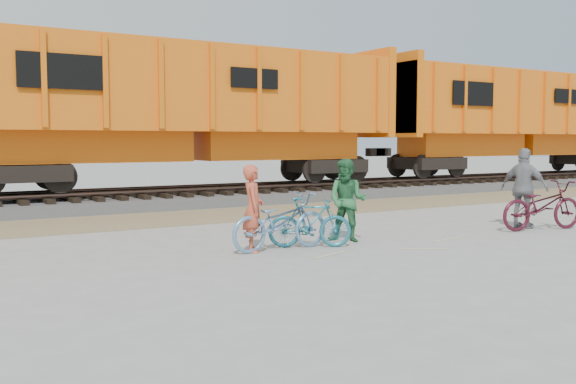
% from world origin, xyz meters
% --- Properties ---
extents(ground, '(120.00, 120.00, 0.00)m').
position_xyz_m(ground, '(0.00, 0.00, 0.00)').
color(ground, '#9E9E99').
rests_on(ground, ground).
extents(gravel_strip, '(120.00, 3.00, 0.02)m').
position_xyz_m(gravel_strip, '(0.00, 5.50, 0.01)').
color(gravel_strip, '#8E8058').
rests_on(gravel_strip, ground).
extents(ballast_bed, '(120.00, 4.00, 0.30)m').
position_xyz_m(ballast_bed, '(0.00, 9.00, 0.15)').
color(ballast_bed, slate).
rests_on(ballast_bed, ground).
extents(track, '(120.00, 2.60, 0.24)m').
position_xyz_m(track, '(0.00, 9.00, 0.47)').
color(track, black).
rests_on(track, ballast_bed).
extents(hopper_car_center, '(14.00, 3.13, 4.65)m').
position_xyz_m(hopper_car_center, '(0.59, 9.00, 3.01)').
color(hopper_car_center, black).
rests_on(hopper_car_center, track).
extents(hopper_car_right, '(14.00, 3.13, 4.65)m').
position_xyz_m(hopper_car_right, '(15.59, 9.00, 3.01)').
color(hopper_car_right, black).
rests_on(hopper_car_right, track).
extents(bicycle_blue, '(1.99, 0.75, 1.03)m').
position_xyz_m(bicycle_blue, '(-1.47, 0.08, 0.52)').
color(bicycle_blue, '#638DB6').
rests_on(bicycle_blue, ground).
extents(bicycle_teal, '(1.56, 1.11, 0.92)m').
position_xyz_m(bicycle_teal, '(-0.86, 0.03, 0.46)').
color(bicycle_teal, '#206B7D').
rests_on(bicycle_teal, ground).
extents(bicycle_maroon, '(2.17, 1.12, 1.09)m').
position_xyz_m(bicycle_maroon, '(4.77, -0.68, 0.54)').
color(bicycle_maroon, '#461221').
rests_on(bicycle_maroon, ground).
extents(person_solo, '(0.58, 0.67, 1.54)m').
position_xyz_m(person_solo, '(-1.97, 0.18, 0.77)').
color(person_solo, '#CA4D34').
rests_on(person_solo, ground).
extents(person_man, '(0.97, 1.00, 1.62)m').
position_xyz_m(person_man, '(0.14, 0.23, 0.81)').
color(person_man, '#296739').
rests_on(person_man, ground).
extents(person_woman, '(0.74, 1.14, 1.80)m').
position_xyz_m(person_woman, '(4.67, -0.28, 0.90)').
color(person_woman, gray).
rests_on(person_woman, ground).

